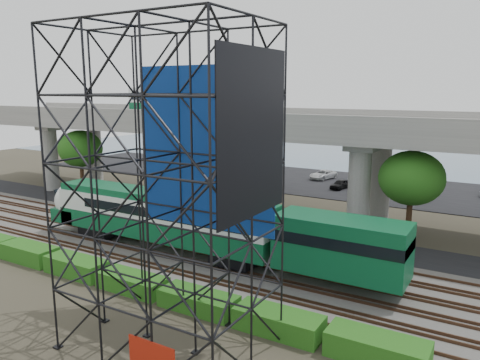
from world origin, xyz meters
The scene contains 13 objects.
ground centered at (0.00, 0.00, 0.00)m, with size 140.00×140.00×0.00m, color #474233.
ballast_bed centered at (0.00, 2.00, 0.10)m, with size 90.00×12.00×0.20m, color slate.
service_road centered at (0.00, 10.50, 0.04)m, with size 90.00×5.00×0.08m, color black.
parking_lot centered at (0.00, 34.00, 0.04)m, with size 90.00×18.00×0.08m, color black.
harbor_water centered at (0.00, 56.00, 0.01)m, with size 140.00×40.00×0.03m, color slate.
rail_tracks centered at (0.00, 2.00, 0.28)m, with size 90.00×9.52×0.16m.
commuter_train centered at (0.20, 2.00, 2.88)m, with size 29.30×3.06×4.30m.
overpass centered at (-0.79, 16.00, 8.21)m, with size 80.00×12.00×12.40m.
scaffold_tower centered at (7.00, -7.98, 7.47)m, with size 9.36×6.36×15.00m.
hedge_strip centered at (1.01, -4.30, 0.56)m, with size 34.60×1.80×1.20m.
trees centered at (-4.67, 16.17, 5.57)m, with size 40.94×16.94×7.69m.
suv centered at (-15.10, 10.55, 0.79)m, with size 2.36×5.12×1.42m, color black.
parked_cars centered at (1.60, 33.81, 0.66)m, with size 38.80×9.47×1.23m.
Camera 1 is at (20.51, -24.25, 12.25)m, focal length 35.00 mm.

